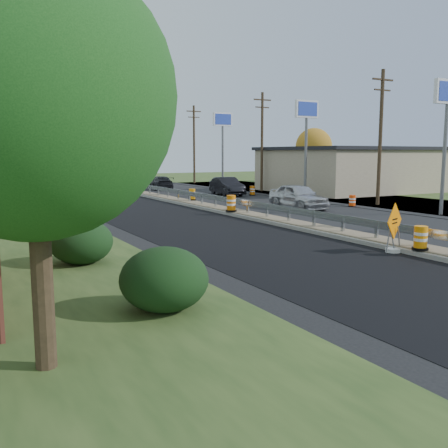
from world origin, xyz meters
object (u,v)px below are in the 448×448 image
barrel_shoulder_near (352,201)px  barrel_median_near (421,238)px  car_silver (298,196)px  caution_sign (394,240)px  barrel_median_far (192,195)px  car_dark_mid (227,186)px  car_dark_far (160,183)px  barrel_median_mid (231,204)px  barrel_shoulder_mid (252,191)px

barrel_shoulder_near → barrel_median_near: bearing=-125.4°
car_silver → caution_sign: bearing=-111.0°
caution_sign → car_silver: (5.96, 13.54, 0.37)m
barrel_median_far → car_dark_mid: car_dark_mid is taller
caution_sign → barrel_median_far: size_ratio=2.21×
caution_sign → car_dark_far: caution_sign is taller
car_dark_mid → barrel_median_mid: bearing=-110.9°
barrel_median_mid → barrel_shoulder_near: (9.73, 0.10, -0.31)m
car_silver → barrel_median_near: bearing=-108.5°
barrel_shoulder_near → barrel_shoulder_mid: bearing=94.9°
barrel_median_far → barrel_shoulder_near: barrel_median_far is taller
barrel_median_far → barrel_shoulder_near: size_ratio=1.04×
barrel_median_near → car_silver: 15.50m
barrel_median_mid → car_dark_mid: (6.88, 12.69, 0.10)m
caution_sign → barrel_median_mid: bearing=66.7°
barrel_median_far → car_dark_far: bearing=77.6°
barrel_median_mid → car_silver: bearing=8.4°
barrel_median_near → barrel_shoulder_near: bearing=54.6°
caution_sign → barrel_shoulder_mid: caution_sign is taller
caution_sign → car_silver: size_ratio=0.38×
barrel_shoulder_mid → car_dark_mid: bearing=147.1°
barrel_median_near → barrel_median_mid: barrel_median_mid is taller
barrel_median_far → barrel_shoulder_mid: barrel_median_far is taller
barrel_median_mid → barrel_shoulder_mid: barrel_median_mid is taller
barrel_median_far → car_silver: size_ratio=0.17×
barrel_shoulder_mid → car_silver: 11.11m
barrel_median_far → car_silver: 8.22m
caution_sign → car_dark_far: size_ratio=0.39×
barrel_median_mid → car_dark_mid: 14.44m
barrel_shoulder_near → caution_sign: bearing=-128.2°
barrel_shoulder_near → car_dark_mid: size_ratio=0.17×
car_dark_far → car_dark_mid: bearing=112.6°
barrel_shoulder_near → barrel_shoulder_mid: (-0.97, 11.38, 0.01)m
barrel_median_mid → car_silver: (5.61, 0.83, 0.14)m
barrel_median_near → car_dark_far: bearing=83.2°
caution_sign → barrel_median_near: 0.99m
car_dark_far → barrel_median_far: bearing=84.2°
caution_sign → barrel_median_near: (0.35, -0.91, 0.17)m
barrel_median_mid → barrel_shoulder_near: size_ratio=1.21×
barrel_shoulder_mid → car_dark_mid: (-1.88, 1.22, 0.40)m
barrel_median_mid → car_dark_far: size_ratio=0.21×
barrel_shoulder_mid → car_silver: size_ratio=0.17×
caution_sign → car_dark_mid: size_ratio=0.39×
barrel_median_far → car_dark_mid: (5.78, 4.99, 0.16)m
caution_sign → car_dark_mid: (7.23, 25.40, 0.32)m
barrel_median_near → barrel_shoulder_mid: 26.58m
barrel_shoulder_near → car_silver: car_silver is taller
barrel_median_mid → barrel_shoulder_mid: 14.44m
caution_sign → barrel_shoulder_near: caution_sign is taller
barrel_shoulder_near → car_silver: size_ratio=0.16×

